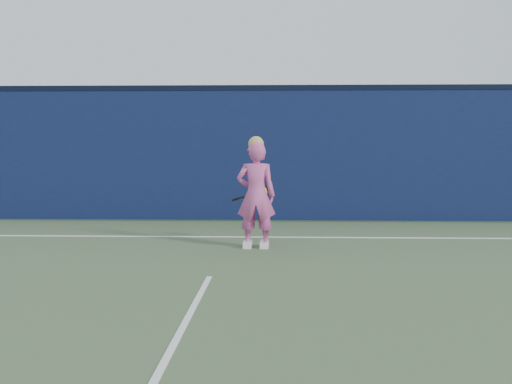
{
  "coord_description": "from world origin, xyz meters",
  "views": [
    {
      "loc": [
        0.79,
        -6.05,
        1.52
      ],
      "look_at": [
        0.45,
        3.02,
        0.81
      ],
      "focal_mm": 45.0,
      "sensor_mm": 36.0,
      "label": 1
    }
  ],
  "objects": [
    {
      "name": "racket",
      "position": [
        0.45,
        3.48,
        0.75
      ],
      "size": [
        0.57,
        0.16,
        0.3
      ],
      "rotation": [
        0.0,
        0.0,
        0.04
      ],
      "color": "black",
      "rests_on": "ground"
    },
    {
      "name": "player",
      "position": [
        0.45,
        3.02,
        0.77
      ],
      "size": [
        0.56,
        0.37,
        1.6
      ],
      "rotation": [
        0.0,
        0.0,
        3.12
      ],
      "color": "#D1519B",
      "rests_on": "ground"
    },
    {
      "name": "court_surface",
      "position": [
        0.0,
        -2.0,
        0.0
      ],
      "size": [
        11.0,
        16.0,
        0.01
      ],
      "primitive_type": "cube",
      "color": "#475A39",
      "rests_on": "ground"
    },
    {
      "name": "court_lines",
      "position": [
        0.0,
        -0.33,
        0.01
      ],
      "size": [
        11.0,
        12.04,
        0.01
      ],
      "color": "white",
      "rests_on": "court_surface"
    },
    {
      "name": "backstop_wall",
      "position": [
        0.0,
        6.5,
        1.25
      ],
      "size": [
        24.0,
        0.4,
        2.5
      ],
      "primitive_type": "cube",
      "color": "#0D163D",
      "rests_on": "ground"
    },
    {
      "name": "ground",
      "position": [
        0.0,
        0.0,
        0.0
      ],
      "size": [
        80.0,
        80.0,
        0.0
      ],
      "primitive_type": "plane",
      "color": "#2B4229",
      "rests_on": "ground"
    },
    {
      "name": "wall_cap",
      "position": [
        0.0,
        6.5,
        2.55
      ],
      "size": [
        24.0,
        0.42,
        0.1
      ],
      "primitive_type": "cube",
      "color": "black",
      "rests_on": "backstop_wall"
    }
  ]
}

